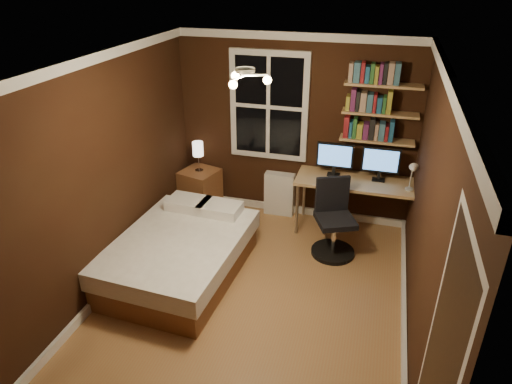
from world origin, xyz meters
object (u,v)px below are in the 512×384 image
(monitor_left, at_px, (335,159))
(desk_lamp, at_px, (412,176))
(bed, at_px, (181,254))
(office_chair, at_px, (333,227))
(desk, at_px, (358,185))
(nightstand, at_px, (200,189))
(bedside_lamp, at_px, (198,157))
(radiator, at_px, (279,194))
(monitor_right, at_px, (380,164))

(monitor_left, relative_size, desk_lamp, 1.07)
(bed, xyz_separation_m, office_chair, (1.62, 0.93, 0.10))
(desk, bearing_deg, monitor_left, 166.62)
(bed, xyz_separation_m, monitor_left, (1.50, 1.58, 0.71))
(nightstand, relative_size, bedside_lamp, 1.37)
(bed, xyz_separation_m, bedside_lamp, (-0.39, 1.55, 0.55))
(bed, distance_m, radiator, 1.86)
(bedside_lamp, relative_size, desk, 0.27)
(bed, relative_size, desk_lamp, 4.29)
(bed, height_order, nightstand, bed)
(bedside_lamp, distance_m, monitor_right, 2.47)
(desk_lamp, bearing_deg, bed, -151.69)
(bed, relative_size, nightstand, 3.17)
(nightstand, height_order, desk_lamp, desk_lamp)
(bed, height_order, bedside_lamp, bedside_lamp)
(nightstand, relative_size, office_chair, 0.62)
(bedside_lamp, bearing_deg, bed, -75.93)
(nightstand, height_order, monitor_right, monitor_right)
(bedside_lamp, height_order, office_chair, bedside_lamp)
(nightstand, relative_size, radiator, 0.95)
(bedside_lamp, relative_size, monitor_left, 0.92)
(nightstand, bearing_deg, bedside_lamp, 0.00)
(bedside_lamp, relative_size, office_chair, 0.45)
(desk, relative_size, monitor_right, 3.37)
(monitor_left, xyz_separation_m, monitor_right, (0.57, 0.00, 0.00))
(monitor_left, xyz_separation_m, office_chair, (0.12, -0.65, -0.61))
(nightstand, distance_m, radiator, 1.16)
(bed, xyz_separation_m, nightstand, (-0.39, 1.55, 0.03))
(bed, relative_size, monitor_right, 4.00)
(nightstand, xyz_separation_m, office_chair, (2.01, -0.62, 0.07))
(monitor_right, bearing_deg, nightstand, -179.43)
(monitor_right, xyz_separation_m, desk_lamp, (0.37, -0.26, -0.00))
(nightstand, distance_m, monitor_left, 2.01)
(monitor_right, bearing_deg, office_chair, -125.32)
(radiator, bearing_deg, office_chair, -41.94)
(monitor_left, relative_size, monitor_right, 1.00)
(desk, bearing_deg, radiator, 169.22)
(desk, xyz_separation_m, monitor_right, (0.24, 0.08, 0.28))
(office_chair, bearing_deg, desk_lamp, 0.48)
(desk_lamp, bearing_deg, bedside_lamp, 175.35)
(bed, height_order, office_chair, office_chair)
(bedside_lamp, height_order, desk_lamp, desk_lamp)
(monitor_left, distance_m, desk_lamp, 0.98)
(monitor_right, bearing_deg, desk, -161.64)
(monitor_left, bearing_deg, radiator, 170.41)
(nightstand, height_order, radiator, radiator)
(bedside_lamp, height_order, monitor_right, monitor_right)
(bed, bearing_deg, monitor_right, 40.38)
(bed, xyz_separation_m, monitor_right, (2.08, 1.58, 0.71))
(bed, bearing_deg, desk, 42.36)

